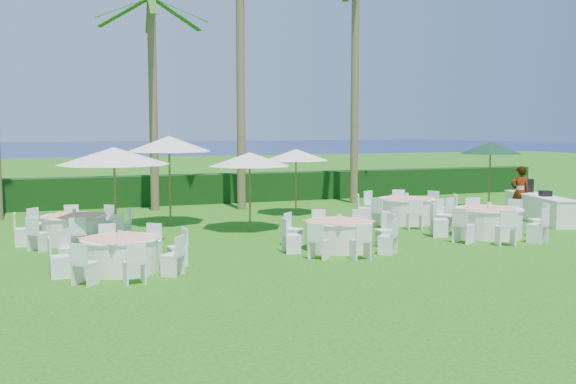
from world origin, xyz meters
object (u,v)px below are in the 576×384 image
object	(u,v)px
banquet_table_a	(121,254)
umbrella_d	(296,155)
umbrella_a	(114,156)
banquet_table_f	(406,210)
banquet_table_b	(339,234)
banquet_table_c	(489,222)
umbrella_c	(169,144)
umbrella_b	(250,159)
banquet_table_d	(74,228)
umbrella_green	(490,148)
staff_person	(520,192)
buffet_table	(539,207)

from	to	relation	value
banquet_table_a	umbrella_d	distance (m)	10.23
umbrella_a	banquet_table_f	bearing A→B (deg)	7.15
banquet_table_b	banquet_table_c	bearing A→B (deg)	3.85
umbrella_c	banquet_table_f	bearing A→B (deg)	-16.14
banquet_table_b	umbrella_c	distance (m)	6.89
umbrella_a	umbrella_b	bearing A→B (deg)	18.91
banquet_table_b	banquet_table_d	distance (m)	7.12
banquet_table_c	umbrella_green	size ratio (longest dim) A/B	1.25
banquet_table_a	banquet_table_f	size ratio (longest dim) A/B	0.92
banquet_table_a	staff_person	size ratio (longest dim) A/B	1.62
banquet_table_d	umbrella_d	distance (m)	8.54
banquet_table_c	banquet_table_b	bearing A→B (deg)	-176.15
banquet_table_a	banquet_table_d	size ratio (longest dim) A/B	0.98
umbrella_c	umbrella_b	bearing A→B (deg)	-42.80
umbrella_b	banquet_table_f	bearing A→B (deg)	-2.38
banquet_table_d	buffet_table	size ratio (longest dim) A/B	0.78
banquet_table_b	umbrella_c	bearing A→B (deg)	119.75
banquet_table_a	banquet_table_c	bearing A→B (deg)	5.16
banquet_table_d	umbrella_c	size ratio (longest dim) A/B	1.05
umbrella_a	banquet_table_d	bearing A→B (deg)	132.49
umbrella_a	staff_person	xyz separation A→B (m)	(13.54, 0.72, -1.46)
umbrella_d	banquet_table_a	bearing A→B (deg)	-133.30
umbrella_b	umbrella_green	distance (m)	10.09
banquet_table_f	staff_person	world-z (taller)	staff_person
banquet_table_f	umbrella_green	bearing A→B (deg)	21.00
banquet_table_b	umbrella_green	xyz separation A→B (m)	(8.78, 5.35, 1.95)
banquet_table_c	staff_person	distance (m)	4.44
umbrella_b	staff_person	bearing A→B (deg)	-4.07
umbrella_d	buffet_table	xyz separation A→B (m)	(6.98, -4.39, -1.68)
banquet_table_c	umbrella_b	world-z (taller)	umbrella_b
banquet_table_d	staff_person	world-z (taller)	staff_person
banquet_table_c	buffet_table	xyz separation A→B (m)	(3.59, 2.01, 0.03)
umbrella_a	umbrella_c	world-z (taller)	umbrella_c
banquet_table_b	umbrella_green	size ratio (longest dim) A/B	1.15
banquet_table_b	umbrella_a	distance (m)	6.09
banquet_table_d	umbrella_c	world-z (taller)	umbrella_c
staff_person	banquet_table_a	bearing A→B (deg)	35.74
banquet_table_d	buffet_table	distance (m)	14.71
banquet_table_f	buffet_table	xyz separation A→B (m)	(4.34, -1.21, 0.04)
buffet_table	staff_person	xyz separation A→B (m)	(-0.15, 0.76, 0.43)
banquet_table_f	umbrella_d	world-z (taller)	umbrella_d
umbrella_b	umbrella_c	bearing A→B (deg)	137.20
umbrella_a	banquet_table_c	bearing A→B (deg)	-11.49
banquet_table_c	staff_person	bearing A→B (deg)	38.85
banquet_table_c	umbrella_c	distance (m)	9.94
staff_person	umbrella_d	bearing A→B (deg)	-7.37
umbrella_c	umbrella_a	bearing A→B (deg)	-121.33
banquet_table_d	banquet_table_f	bearing A→B (deg)	0.57
banquet_table_c	umbrella_c	xyz separation A→B (m)	(-8.09, 5.35, 2.16)
umbrella_b	banquet_table_d	bearing A→B (deg)	-176.35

